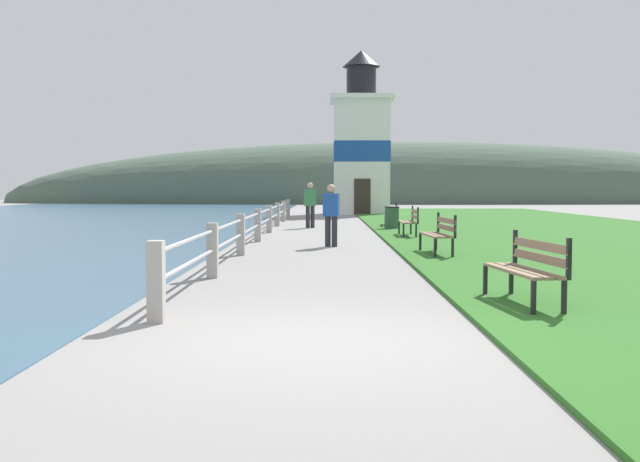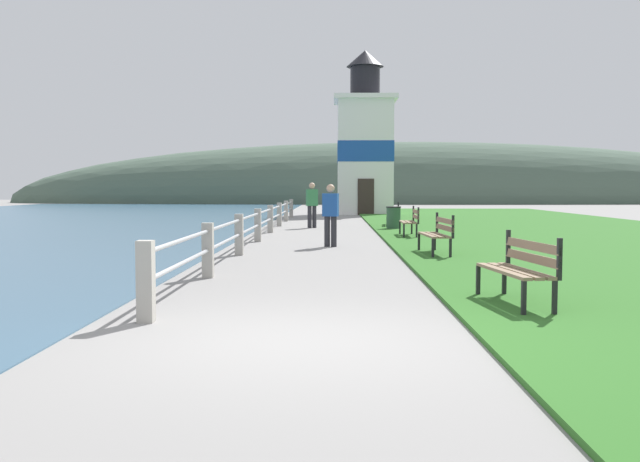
{
  "view_description": "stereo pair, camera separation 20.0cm",
  "coord_description": "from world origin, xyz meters",
  "px_view_note": "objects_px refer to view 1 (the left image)",
  "views": [
    {
      "loc": [
        0.18,
        -6.92,
        1.52
      ],
      "look_at": [
        0.01,
        12.97,
        0.3
      ],
      "focal_mm": 40.0,
      "sensor_mm": 36.0,
      "label": 1
    },
    {
      "loc": [
        0.38,
        -6.92,
        1.52
      ],
      "look_at": [
        0.01,
        12.97,
        0.3
      ],
      "focal_mm": 40.0,
      "sensor_mm": 36.0,
      "label": 2
    }
  ],
  "objects_px": {
    "person_by_railing": "(310,203)",
    "trash_bin": "(392,218)",
    "park_bench_near": "(529,265)",
    "person_strolling": "(331,213)",
    "lighthouse": "(361,146)",
    "park_bench_by_lighthouse": "(392,213)",
    "park_bench_far": "(410,220)",
    "park_bench_midway": "(440,232)"
  },
  "relations": [
    {
      "from": "person_strolling",
      "to": "park_bench_by_lighthouse",
      "type": "bearing_deg",
      "value": -1.01
    },
    {
      "from": "park_bench_far",
      "to": "trash_bin",
      "type": "xyz_separation_m",
      "value": [
        -0.21,
        3.81,
        -0.11
      ]
    },
    {
      "from": "park_bench_midway",
      "to": "lighthouse",
      "type": "relative_size",
      "value": 0.19
    },
    {
      "from": "park_bench_near",
      "to": "park_bench_far",
      "type": "xyz_separation_m",
      "value": [
        0.0,
        12.63,
        -0.0
      ]
    },
    {
      "from": "park_bench_by_lighthouse",
      "to": "trash_bin",
      "type": "xyz_separation_m",
      "value": [
        -0.22,
        -2.14,
        -0.12
      ]
    },
    {
      "from": "park_bench_by_lighthouse",
      "to": "trash_bin",
      "type": "relative_size",
      "value": 2.35
    },
    {
      "from": "park_bench_near",
      "to": "trash_bin",
      "type": "distance_m",
      "value": 16.44
    },
    {
      "from": "park_bench_near",
      "to": "park_bench_by_lighthouse",
      "type": "xyz_separation_m",
      "value": [
        0.01,
        18.57,
        0.0
      ]
    },
    {
      "from": "park_bench_far",
      "to": "trash_bin",
      "type": "relative_size",
      "value": 1.93
    },
    {
      "from": "park_bench_by_lighthouse",
      "to": "person_strolling",
      "type": "relative_size",
      "value": 1.23
    },
    {
      "from": "person_by_railing",
      "to": "lighthouse",
      "type": "bearing_deg",
      "value": -27.44
    },
    {
      "from": "person_by_railing",
      "to": "trash_bin",
      "type": "distance_m",
      "value": 3.25
    },
    {
      "from": "park_bench_far",
      "to": "lighthouse",
      "type": "relative_size",
      "value": 0.18
    },
    {
      "from": "park_bench_near",
      "to": "person_by_railing",
      "type": "relative_size",
      "value": 0.99
    },
    {
      "from": "park_bench_near",
      "to": "lighthouse",
      "type": "bearing_deg",
      "value": -96.33
    },
    {
      "from": "person_strolling",
      "to": "person_by_railing",
      "type": "relative_size",
      "value": 0.94
    },
    {
      "from": "park_bench_near",
      "to": "person_strolling",
      "type": "xyz_separation_m",
      "value": [
        -2.43,
        9.22,
        0.33
      ]
    },
    {
      "from": "park_bench_by_lighthouse",
      "to": "lighthouse",
      "type": "distance_m",
      "value": 13.72
    },
    {
      "from": "park_bench_by_lighthouse",
      "to": "person_strolling",
      "type": "height_order",
      "value": "person_strolling"
    },
    {
      "from": "park_bench_midway",
      "to": "trash_bin",
      "type": "relative_size",
      "value": 2.09
    },
    {
      "from": "park_bench_far",
      "to": "lighthouse",
      "type": "xyz_separation_m",
      "value": [
        -0.56,
        19.24,
        3.35
      ]
    },
    {
      "from": "lighthouse",
      "to": "park_bench_near",
      "type": "bearing_deg",
      "value": -89.0
    },
    {
      "from": "park_bench_far",
      "to": "person_strolling",
      "type": "distance_m",
      "value": 4.2
    },
    {
      "from": "park_bench_near",
      "to": "park_bench_by_lighthouse",
      "type": "height_order",
      "value": "same"
    },
    {
      "from": "person_strolling",
      "to": "trash_bin",
      "type": "distance_m",
      "value": 7.57
    },
    {
      "from": "park_bench_by_lighthouse",
      "to": "person_strolling",
      "type": "distance_m",
      "value": 9.67
    },
    {
      "from": "park_bench_near",
      "to": "park_bench_by_lighthouse",
      "type": "relative_size",
      "value": 0.85
    },
    {
      "from": "lighthouse",
      "to": "person_strolling",
      "type": "bearing_deg",
      "value": -94.72
    },
    {
      "from": "park_bench_far",
      "to": "person_strolling",
      "type": "height_order",
      "value": "person_strolling"
    },
    {
      "from": "park_bench_near",
      "to": "person_by_railing",
      "type": "bearing_deg",
      "value": -87.24
    },
    {
      "from": "park_bench_near",
      "to": "park_bench_midway",
      "type": "height_order",
      "value": "same"
    },
    {
      "from": "park_bench_near",
      "to": "park_bench_far",
      "type": "height_order",
      "value": "same"
    },
    {
      "from": "park_bench_midway",
      "to": "person_by_railing",
      "type": "xyz_separation_m",
      "value": [
        -3.11,
        10.94,
        0.38
      ]
    },
    {
      "from": "person_by_railing",
      "to": "person_strolling",
      "type": "bearing_deg",
      "value": 167.84
    },
    {
      "from": "lighthouse",
      "to": "trash_bin",
      "type": "bearing_deg",
      "value": -88.7
    },
    {
      "from": "park_bench_far",
      "to": "person_by_railing",
      "type": "relative_size",
      "value": 0.96
    },
    {
      "from": "lighthouse",
      "to": "park_bench_midway",
      "type": "bearing_deg",
      "value": -88.82
    },
    {
      "from": "park_bench_midway",
      "to": "park_bench_far",
      "type": "distance_m",
      "value": 5.85
    },
    {
      "from": "park_bench_by_lighthouse",
      "to": "lighthouse",
      "type": "height_order",
      "value": "lighthouse"
    },
    {
      "from": "park_bench_far",
      "to": "lighthouse",
      "type": "height_order",
      "value": "lighthouse"
    },
    {
      "from": "park_bench_far",
      "to": "person_strolling",
      "type": "relative_size",
      "value": 1.02
    },
    {
      "from": "park_bench_midway",
      "to": "person_strolling",
      "type": "distance_m",
      "value": 3.43
    }
  ]
}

